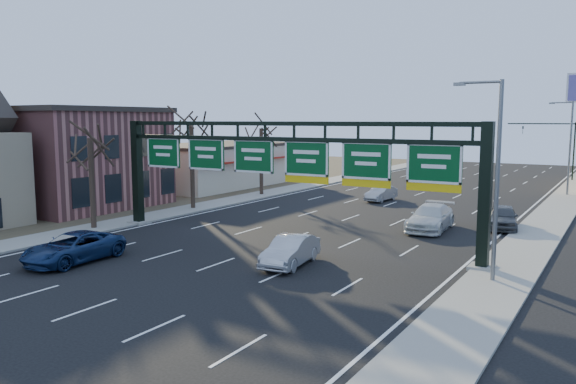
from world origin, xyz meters
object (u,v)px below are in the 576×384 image
Objects in this scene: sign_gantry at (282,165)px; car_blue_suv at (73,248)px; car_white_wagon at (430,218)px; car_silver_sedan at (291,251)px.

sign_gantry is 12.21m from car_blue_suv.
car_white_wagon is at bearing 50.97° from car_blue_suv.
car_blue_suv is at bearing -125.60° from sign_gantry.
car_silver_sedan is (3.11, -4.14, -3.89)m from sign_gantry.
car_blue_suv is at bearing -159.29° from car_silver_sedan.
sign_gantry is 11.25m from car_white_wagon.
car_silver_sedan is at bearing -107.79° from car_white_wagon.
car_blue_suv is at bearing -129.60° from car_white_wagon.
sign_gantry is at bearing 119.43° from car_silver_sedan.
sign_gantry is 4.53× the size of car_blue_suv.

